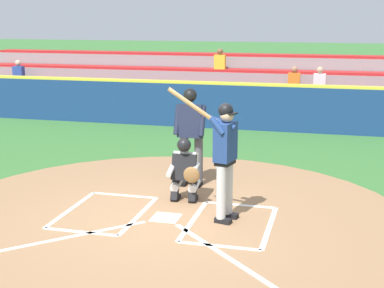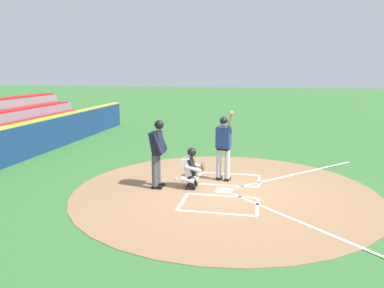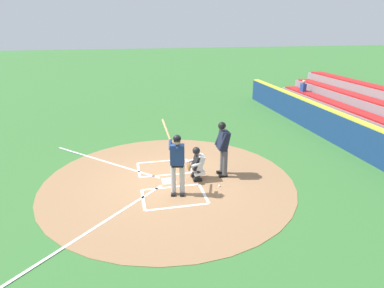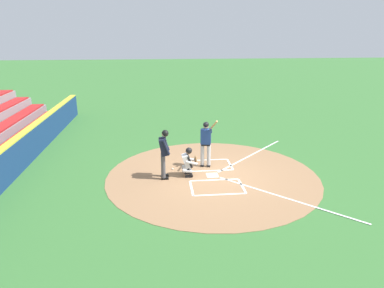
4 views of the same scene
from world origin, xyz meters
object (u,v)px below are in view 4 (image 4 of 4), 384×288
object	(u,v)px
batter	(206,141)
plate_umpire	(164,151)
baseball	(173,169)
catcher	(188,161)

from	to	relation	value
batter	plate_umpire	world-z (taller)	batter
baseball	batter	bearing A→B (deg)	97.70
batter	plate_umpire	bearing A→B (deg)	-60.05
catcher	baseball	xyz separation A→B (m)	(-0.65, -0.57, -0.55)
catcher	plate_umpire	xyz separation A→B (m)	(0.13, -0.90, 0.49)
batter	catcher	bearing A→B (deg)	-42.87
catcher	plate_umpire	world-z (taller)	plate_umpire
catcher	plate_umpire	distance (m)	1.04
batter	baseball	size ratio (longest dim) A/B	28.76
plate_umpire	batter	bearing A→B (deg)	119.95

